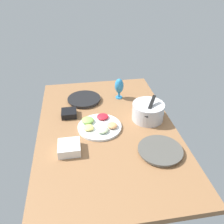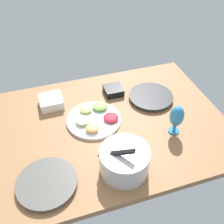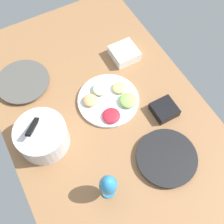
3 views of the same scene
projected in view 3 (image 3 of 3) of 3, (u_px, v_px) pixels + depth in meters
The scene contains 8 objects.
ground_plane at pixel (100, 107), 151.13cm from camera, with size 160.00×104.00×4.00cm, color #8C603D.
dinner_plate_left at pixel (167, 158), 133.67cm from camera, with size 29.81×29.81×2.87cm.
dinner_plate_right at pixel (23, 82), 154.81cm from camera, with size 29.93×29.93×2.71cm.
mixing_bowl at pixel (42, 136), 132.62cm from camera, with size 25.12×25.09×19.98cm.
fruit_platter at pixel (109, 100), 148.92cm from camera, with size 33.43×33.43×5.17cm.
hurricane_glass_blue at pixel (108, 186), 117.20cm from camera, with size 8.10×8.10×19.27cm.
square_bowl_white at pixel (124, 53), 162.20cm from camera, with size 14.70×14.70×6.15cm.
square_bowl_black at pixel (164, 109), 145.02cm from camera, with size 12.17×12.17×4.85cm.
Camera 3 is at (-68.29, 29.54, 129.76)cm, focal length 44.12 mm.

